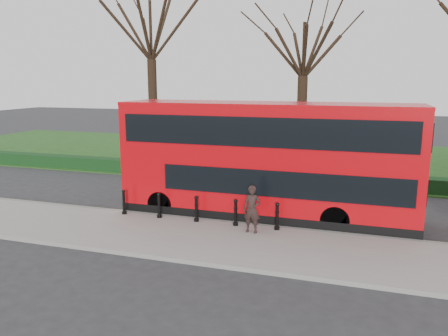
% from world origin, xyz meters
% --- Properties ---
extents(ground, '(120.00, 120.00, 0.00)m').
position_xyz_m(ground, '(0.00, 0.00, 0.00)').
color(ground, '#28282B').
rests_on(ground, ground).
extents(pavement, '(60.00, 4.00, 0.15)m').
position_xyz_m(pavement, '(0.00, -3.00, 0.07)').
color(pavement, gray).
rests_on(pavement, ground).
extents(kerb, '(60.00, 0.25, 0.16)m').
position_xyz_m(kerb, '(0.00, -1.00, 0.07)').
color(kerb, slate).
rests_on(kerb, ground).
extents(grass_verge, '(60.00, 18.00, 0.06)m').
position_xyz_m(grass_verge, '(0.00, 15.00, 0.03)').
color(grass_verge, '#1B4617').
rests_on(grass_verge, ground).
extents(hedge, '(60.00, 0.90, 0.80)m').
position_xyz_m(hedge, '(0.00, 6.80, 0.40)').
color(hedge, black).
rests_on(hedge, ground).
extents(yellow_line_outer, '(60.00, 0.10, 0.01)m').
position_xyz_m(yellow_line_outer, '(0.00, -0.70, 0.01)').
color(yellow_line_outer, yellow).
rests_on(yellow_line_outer, ground).
extents(yellow_line_inner, '(60.00, 0.10, 0.01)m').
position_xyz_m(yellow_line_inner, '(0.00, -0.50, 0.01)').
color(yellow_line_inner, yellow).
rests_on(yellow_line_inner, ground).
extents(tree_left, '(8.16, 8.16, 12.75)m').
position_xyz_m(tree_left, '(-8.00, 10.00, 9.27)').
color(tree_left, black).
rests_on(tree_left, ground).
extents(tree_mid, '(6.86, 6.86, 10.72)m').
position_xyz_m(tree_mid, '(2.00, 10.00, 7.79)').
color(tree_mid, black).
rests_on(tree_mid, ground).
extents(bollard_row, '(6.65, 0.15, 1.00)m').
position_xyz_m(bollard_row, '(-0.52, -1.35, 0.65)').
color(bollard_row, black).
rests_on(bollard_row, pavement).
extents(bus_lead, '(12.02, 2.76, 4.78)m').
position_xyz_m(bus_lead, '(1.86, 0.47, 2.41)').
color(bus_lead, '#BC060D').
rests_on(bus_lead, ground).
extents(pedestrian, '(0.68, 0.48, 1.77)m').
position_xyz_m(pedestrian, '(1.90, -1.92, 1.04)').
color(pedestrian, black).
rests_on(pedestrian, pavement).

